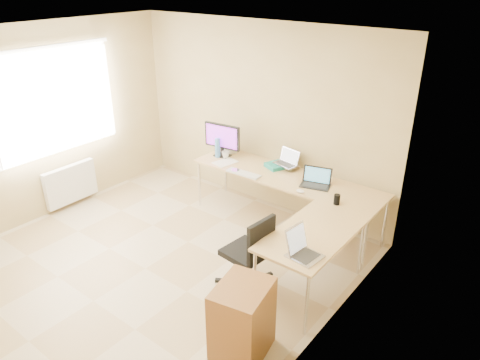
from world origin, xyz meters
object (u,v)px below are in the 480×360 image
Objects in this scene: monitor at (222,140)px; water_bottle at (218,148)px; cabinet at (242,321)px; keyboard at (243,173)px; laptop_return at (305,247)px; laptop_center at (286,158)px; office_chair at (246,248)px; desk_main at (285,201)px; laptop_black at (316,178)px; desk_return at (311,262)px; desk_fan at (229,144)px; mug at (226,155)px.

monitor is 0.13m from water_bottle.
keyboard is at bearing 116.27° from cabinet.
laptop_center is at bearing 44.38° from laptop_return.
monitor is at bearing 142.57° from office_chair.
laptop_center reaches higher than desk_main.
desk_main is 7.37× the size of laptop_black.
laptop_black is at bearing 32.34° from laptop_return.
laptop_center is 0.34× the size of office_chair.
laptop_return reaches higher than keyboard.
laptop_center is at bearing 132.82° from desk_return.
office_chair is at bearing -74.16° from desk_main.
desk_return is 0.71m from office_chair.
desk_fan is 0.27× the size of office_chair.
mug is at bearing -28.63° from monitor.
office_chair is at bearing -147.58° from desk_return.
water_bottle reaches higher than mug.
cabinet is at bearing -53.31° from monitor.
office_chair reaches higher than laptop_black.
cabinet is (-0.04, -1.14, -0.01)m from desk_return.
monitor reaches higher than laptop_center.
mug is 0.43× the size of desk_fan.
mug is 0.26m from desk_fan.
office_chair is at bearing -53.72° from keyboard.
laptop_black is 3.29× the size of mug.
water_bottle is at bearing -177.49° from desk_main.
mug is 0.32× the size of laptop_return.
cabinet is (2.03, -2.16, -0.61)m from monitor.
water_bottle is at bearing -153.94° from laptop_center.
cabinet is at bearing 171.75° from laptop_return.
office_chair is at bearing -44.14° from mug.
water_bottle reaches higher than laptop_black.
desk_main and cabinet have the same top height.
desk_fan is at bearing -168.08° from laptop_center.
desk_fan reaches higher than laptop_return.
office_chair is at bearing -107.99° from laptop_black.
office_chair is at bearing 92.44° from laptop_return.
desk_return is at bearing -35.26° from laptop_center.
water_bottle reaches higher than desk_fan.
cabinet is at bearing -47.55° from mug.
desk_fan is (-0.99, 0.00, -0.03)m from laptop_center.
water_bottle is at bearing -163.82° from mug.
desk_return is at bearing -26.40° from mug.
office_chair is at bearing -48.07° from desk_fan.
desk_fan is (-0.66, 0.50, 0.12)m from keyboard.
water_bottle is at bearing 65.12° from laptop_return.
keyboard is (0.63, -0.32, -0.23)m from monitor.
office_chair reaches higher than laptop_return.
keyboard is 0.61m from mug.
desk_main is at bearing 134.27° from desk_return.
desk_fan is 0.74× the size of laptop_return.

